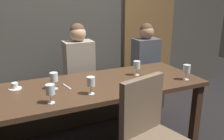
% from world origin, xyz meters
% --- Properties ---
extents(back_wall_tiled, '(6.00, 0.12, 3.00)m').
position_xyz_m(back_wall_tiled, '(0.00, 1.22, 1.50)').
color(back_wall_tiled, '#4C4944').
rests_on(back_wall_tiled, ground).
extents(arched_door, '(0.90, 0.05, 2.55)m').
position_xyz_m(arched_door, '(1.35, 1.15, 1.36)').
color(arched_door, olive).
rests_on(arched_door, ground).
extents(dining_table, '(2.20, 0.84, 0.74)m').
position_xyz_m(dining_table, '(0.00, 0.00, 0.65)').
color(dining_table, '#412B1C').
rests_on(dining_table, ground).
extents(banquette_bench, '(2.50, 0.44, 0.45)m').
position_xyz_m(banquette_bench, '(0.00, 0.70, 0.23)').
color(banquette_bench, '#40352A').
rests_on(banquette_bench, ground).
extents(chair_near_side, '(0.54, 0.54, 0.98)m').
position_xyz_m(chair_near_side, '(0.19, -0.72, 0.56)').
color(chair_near_side, '#4C3321').
rests_on(chair_near_side, ground).
extents(diner_redhead, '(0.36, 0.24, 0.83)m').
position_xyz_m(diner_redhead, '(0.02, 0.68, 0.84)').
color(diner_redhead, '#9E9384').
rests_on(diner_redhead, banquette_bench).
extents(diner_bearded, '(0.36, 0.24, 0.78)m').
position_xyz_m(diner_bearded, '(1.03, 0.72, 0.82)').
color(diner_bearded, '#4C515B').
rests_on(diner_bearded, banquette_bench).
extents(wine_glass_far_right, '(0.08, 0.08, 0.16)m').
position_xyz_m(wine_glass_far_right, '(0.91, -0.27, 0.85)').
color(wine_glass_far_right, silver).
rests_on(wine_glass_far_right, dining_table).
extents(wine_glass_center_front, '(0.08, 0.08, 0.16)m').
position_xyz_m(wine_glass_center_front, '(-0.50, -0.26, 0.85)').
color(wine_glass_center_front, silver).
rests_on(wine_glass_center_front, dining_table).
extents(wine_glass_near_right, '(0.08, 0.08, 0.16)m').
position_xyz_m(wine_glass_near_right, '(-0.41, 0.04, 0.85)').
color(wine_glass_near_right, silver).
rests_on(wine_glass_near_right, dining_table).
extents(wine_glass_center_back, '(0.08, 0.08, 0.16)m').
position_xyz_m(wine_glass_center_back, '(0.51, 0.08, 0.86)').
color(wine_glass_center_back, silver).
rests_on(wine_glass_center_back, dining_table).
extents(wine_glass_far_left, '(0.08, 0.08, 0.16)m').
position_xyz_m(wine_glass_far_left, '(-0.14, -0.22, 0.85)').
color(wine_glass_far_left, silver).
rests_on(wine_glass_far_left, dining_table).
extents(espresso_cup, '(0.12, 0.12, 0.06)m').
position_xyz_m(espresso_cup, '(-0.76, 0.19, 0.77)').
color(espresso_cup, white).
rests_on(espresso_cup, dining_table).
extents(fork_on_table, '(0.05, 0.17, 0.01)m').
position_xyz_m(fork_on_table, '(-0.29, 0.05, 0.74)').
color(fork_on_table, silver).
rests_on(fork_on_table, dining_table).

